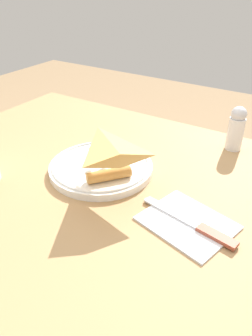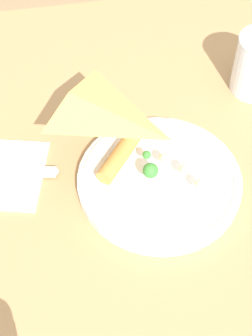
% 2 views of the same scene
% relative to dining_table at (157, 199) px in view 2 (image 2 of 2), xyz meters
% --- Properties ---
extents(ground_plane, '(6.00, 6.00, 0.00)m').
position_rel_dining_table_xyz_m(ground_plane, '(0.00, 0.00, -0.61)').
color(ground_plane, '#997A56').
extents(dining_table, '(0.91, 0.79, 0.73)m').
position_rel_dining_table_xyz_m(dining_table, '(0.00, 0.00, 0.00)').
color(dining_table, '#A87F51').
rests_on(dining_table, ground_plane).
extents(plate_pizza, '(0.23, 0.23, 0.05)m').
position_rel_dining_table_xyz_m(plate_pizza, '(-0.01, -0.05, 0.13)').
color(plate_pizza, white).
rests_on(plate_pizza, dining_table).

